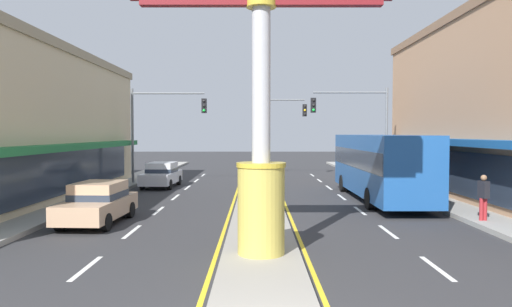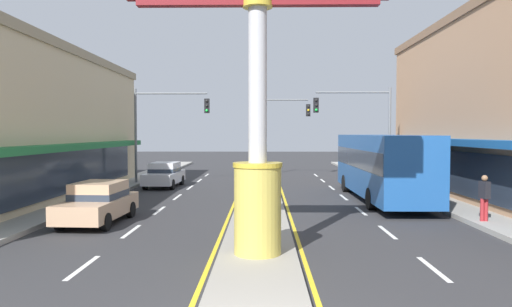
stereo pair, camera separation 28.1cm
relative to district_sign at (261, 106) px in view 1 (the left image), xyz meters
name	(u,v)px [view 1 (the left image)]	position (x,y,z in m)	size (l,w,h in m)	color
median_strip	(258,196)	(0.00, 12.31, -3.99)	(2.11, 52.00, 0.14)	gray
sidewalk_left	(77,201)	(-8.76, 10.31, -3.97)	(2.21, 60.00, 0.18)	#9E9B93
sidewalk_right	(440,201)	(8.76, 10.31, -3.97)	(2.21, 60.00, 0.18)	#9E9B93
lane_markings	(258,201)	(0.00, 10.96, -4.05)	(8.85, 52.00, 0.01)	silver
district_sign	(261,106)	(0.00, 0.00, 0.00)	(6.87, 1.31, 8.09)	gold
traffic_light_left_side	(159,119)	(-6.29, 18.00, 0.19)	(4.86, 0.46, 6.20)	slate
traffic_light_right_side	(358,119)	(6.29, 17.37, 0.19)	(4.86, 0.46, 6.20)	slate
traffic_light_median_far	(272,122)	(1.11, 23.98, 0.14)	(4.20, 0.46, 6.20)	slate
bus_near_right_lane	(378,163)	(6.01, 11.23, -2.19)	(2.61, 11.21, 3.26)	#1E5199
sedan_far_right_lane	(161,174)	(-6.00, 17.00, -3.27)	(1.99, 4.38, 1.53)	silver
sedan_near_left_lane	(97,202)	(-6.00, 5.02, -3.27)	(1.99, 4.38, 1.53)	tan
pedestrian_near_kerb	(483,195)	(8.13, 4.64, -2.94)	(0.30, 0.44, 1.66)	maroon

